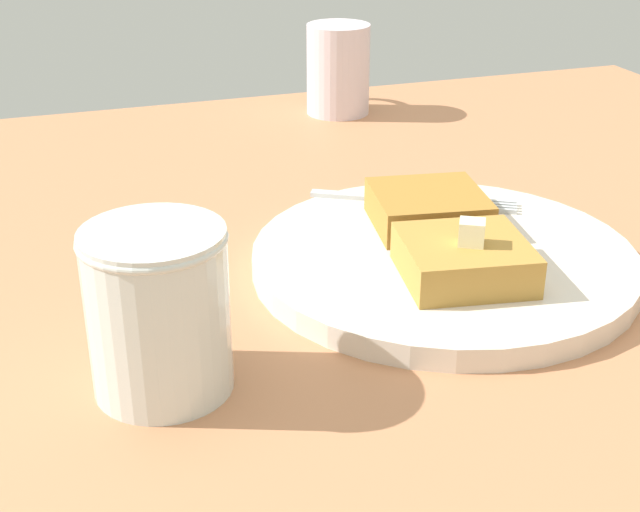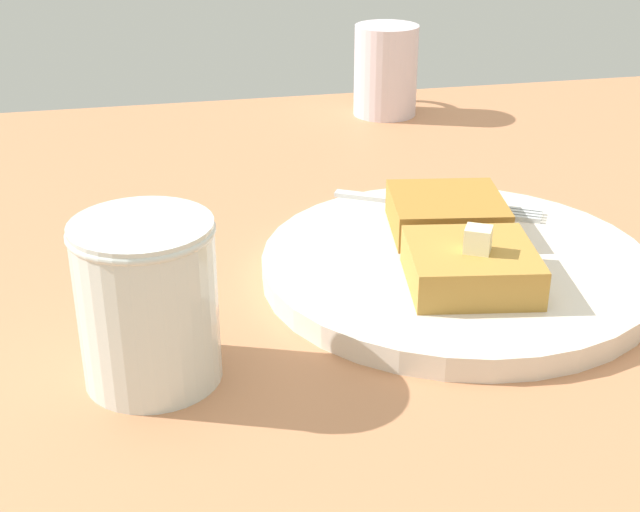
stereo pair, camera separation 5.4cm
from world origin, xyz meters
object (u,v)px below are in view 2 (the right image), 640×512
syrup_jar (148,307)px  fork (449,206)px  plate (456,264)px  coffee_mug (385,70)px

syrup_jar → fork: bearing=-54.8°
plate → fork: 8.50cm
fork → syrup_jar: bearing=125.2°
plate → coffee_mug: size_ratio=2.72×
fork → syrup_jar: syrup_jar is taller
fork → coffee_mug: size_ratio=1.50×
coffee_mug → syrup_jar: bearing=150.4°
fork → syrup_jar: 28.43cm
syrup_jar → coffee_mug: coffee_mug is taller
fork → plate: bearing=163.9°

